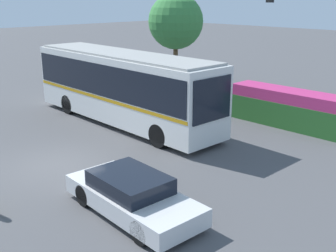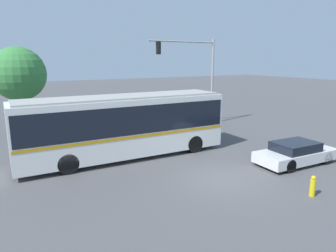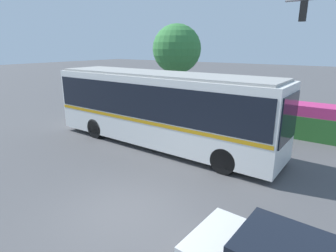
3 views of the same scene
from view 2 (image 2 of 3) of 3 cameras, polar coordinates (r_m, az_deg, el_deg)
name	(u,v)px [view 2 (image 2 of 3)]	position (r m, az deg, el deg)	size (l,w,h in m)	color
ground_plane	(221,178)	(14.26, 9.91, -9.62)	(140.00, 140.00, 0.00)	#4C4C4F
city_bus	(124,123)	(16.65, -8.15, 0.59)	(11.38, 2.78, 3.40)	silver
sedan_foreground	(296,153)	(17.09, 22.80, -4.69)	(4.50, 2.01, 1.17)	silver
traffic_light_pole	(198,68)	(24.58, 5.55, 10.70)	(5.93, 0.24, 6.89)	gray
flowering_hedge	(171,117)	(24.14, 0.56, 1.75)	(6.12, 1.47, 1.72)	#286028
street_tree_left	(18,74)	(23.26, -26.19, 8.71)	(3.64, 3.64, 6.16)	brown
fire_hydrant	(313,186)	(13.46, 25.45, -10.17)	(0.22, 0.22, 0.86)	gold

